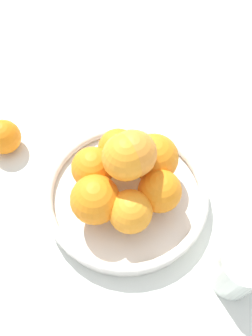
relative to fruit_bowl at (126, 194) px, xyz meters
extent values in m
plane|color=silver|center=(0.00, 0.00, -0.02)|extent=(4.00, 4.00, 0.00)
cylinder|color=silver|center=(0.00, 0.00, -0.01)|extent=(0.27, 0.27, 0.02)
torus|color=silver|center=(0.00, 0.00, 0.01)|extent=(0.28, 0.28, 0.02)
sphere|color=orange|center=(-0.06, 0.02, 0.05)|extent=(0.07, 0.07, 0.07)
sphere|color=orange|center=(-0.04, -0.04, 0.05)|extent=(0.07, 0.07, 0.07)
sphere|color=orange|center=(0.01, -0.06, 0.06)|extent=(0.08, 0.08, 0.08)
sphere|color=orange|center=(0.05, -0.02, 0.05)|extent=(0.07, 0.07, 0.07)
sphere|color=orange|center=(0.05, 0.03, 0.05)|extent=(0.07, 0.07, 0.07)
sphere|color=orange|center=(-0.01, 0.06, 0.06)|extent=(0.08, 0.08, 0.08)
sphere|color=orange|center=(0.00, 0.01, 0.11)|extent=(0.07, 0.07, 0.07)
sphere|color=orange|center=(0.00, 0.00, 0.11)|extent=(0.07, 0.07, 0.07)
sphere|color=orange|center=(-0.21, -0.15, 0.01)|extent=(0.07, 0.07, 0.07)
cylinder|color=silver|center=(0.20, 0.07, 0.02)|extent=(0.07, 0.07, 0.09)
camera|label=1|loc=(0.23, -0.13, 0.50)|focal=35.00mm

